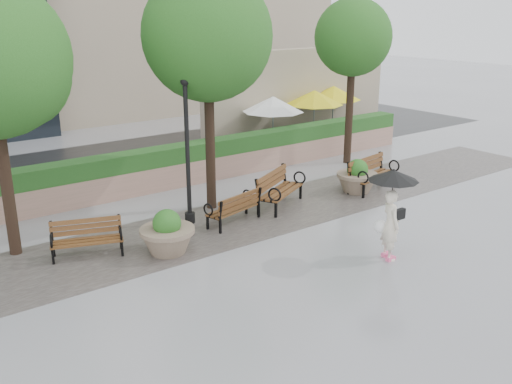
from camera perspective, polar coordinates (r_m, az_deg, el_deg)
ground at (r=13.18m, az=1.36°, el=-7.68°), size 100.00×100.00×0.00m
cobble_strip at (r=15.44m, az=-5.54°, el=-3.77°), size 28.00×3.20×0.01m
hedge_wall at (r=18.60m, az=-12.07°, el=1.85°), size 24.00×0.80×1.35m
cafe_wall at (r=25.91m, az=4.31°, el=9.71°), size 10.00×0.60×4.00m
cafe_hedge at (r=24.26m, az=6.75°, el=5.34°), size 8.00×0.50×0.90m
asphalt_street at (r=22.35m, az=-16.34°, el=2.45°), size 40.00×7.00×0.00m
bench_1 at (r=14.27m, az=-16.49°, el=-5.22°), size 1.77×1.18×0.89m
bench_2 at (r=15.74m, az=-2.21°, el=-2.25°), size 1.77×1.03×0.90m
bench_3 at (r=17.06m, az=2.42°, el=-0.45°), size 2.11×1.60×1.06m
bench_4 at (r=19.00m, az=11.53°, el=1.12°), size 2.06×1.11×1.05m
planter_left at (r=13.97m, az=-8.84°, el=-4.40°), size 1.33×1.33×1.12m
planter_right at (r=18.64m, az=10.06°, el=1.25°), size 1.31×1.31×1.10m
lamppost at (r=15.42m, az=-6.83°, el=3.05°), size 0.28×0.28×4.01m
tree_1 at (r=16.30m, az=-4.55°, el=14.87°), size 3.66×3.60×6.77m
tree_2 at (r=21.78m, az=9.81°, el=14.67°), size 2.98×2.80×6.08m
patio_umb_white at (r=23.14m, az=1.72°, el=8.73°), size 2.50×2.50×2.30m
patio_umb_yellow_a at (r=25.03m, az=5.87°, el=9.35°), size 2.50×2.50×2.30m
patio_umb_yellow_b at (r=26.53m, az=7.76°, el=9.76°), size 2.50×2.50×2.30m
pedestrian at (r=13.61m, az=13.39°, el=-1.33°), size 1.18×1.18×2.17m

